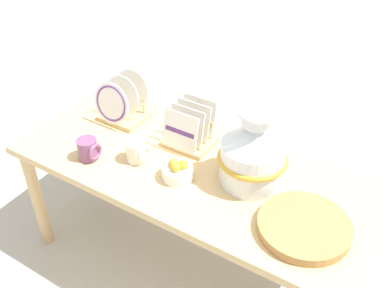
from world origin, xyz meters
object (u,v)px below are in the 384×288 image
(mug_cream_glaze, at_px, (137,151))
(mug_plum_glaze, at_px, (88,149))
(dish_rack_square_plates, at_px, (189,132))
(wicker_charger_stack, at_px, (304,227))
(dish_rack_round_plates, at_px, (121,106))
(ceramic_vase, at_px, (253,152))
(fruit_bowl, at_px, (178,171))

(mug_cream_glaze, distance_m, mug_plum_glaze, 0.20)
(dish_rack_square_plates, xyz_separation_m, mug_cream_glaze, (-0.12, -0.21, -0.01))
(dish_rack_square_plates, xyz_separation_m, wicker_charger_stack, (0.60, -0.22, -0.04))
(dish_rack_square_plates, distance_m, mug_cream_glaze, 0.24)
(dish_rack_round_plates, distance_m, dish_rack_square_plates, 0.37)
(mug_plum_glaze, bearing_deg, ceramic_vase, 20.22)
(ceramic_vase, relative_size, dish_rack_round_plates, 1.54)
(mug_plum_glaze, bearing_deg, wicker_charger_stack, 5.59)
(mug_plum_glaze, distance_m, fruit_bowl, 0.39)
(dish_rack_round_plates, distance_m, wicker_charger_stack, 1.00)
(mug_plum_glaze, bearing_deg, dish_rack_round_plates, 102.96)
(mug_plum_glaze, bearing_deg, mug_cream_glaze, 27.99)
(ceramic_vase, distance_m, wicker_charger_stack, 0.33)
(dish_rack_square_plates, relative_size, mug_cream_glaze, 2.22)
(ceramic_vase, bearing_deg, mug_plum_glaze, -159.78)
(ceramic_vase, bearing_deg, dish_rack_square_plates, 167.09)
(ceramic_vase, relative_size, mug_cream_glaze, 3.61)
(dish_rack_round_plates, xyz_separation_m, mug_cream_glaze, (0.25, -0.21, -0.03))
(dish_rack_square_plates, distance_m, mug_plum_glaze, 0.43)
(dish_rack_round_plates, relative_size, fruit_bowl, 1.69)
(dish_rack_square_plates, bearing_deg, wicker_charger_stack, -19.96)
(wicker_charger_stack, relative_size, mug_cream_glaze, 3.53)
(mug_cream_glaze, bearing_deg, mug_plum_glaze, -152.01)
(wicker_charger_stack, bearing_deg, mug_plum_glaze, -174.41)
(mug_cream_glaze, bearing_deg, dish_rack_round_plates, 140.42)
(dish_rack_round_plates, xyz_separation_m, dish_rack_square_plates, (0.37, 0.01, -0.02))
(fruit_bowl, bearing_deg, mug_cream_glaze, 179.08)
(dish_rack_round_plates, height_order, mug_plum_glaze, dish_rack_round_plates)
(dish_rack_square_plates, relative_size, wicker_charger_stack, 0.63)
(ceramic_vase, distance_m, mug_cream_glaze, 0.48)
(ceramic_vase, bearing_deg, wicker_charger_stack, -27.71)
(mug_cream_glaze, xyz_separation_m, mug_plum_glaze, (-0.18, -0.10, 0.00))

